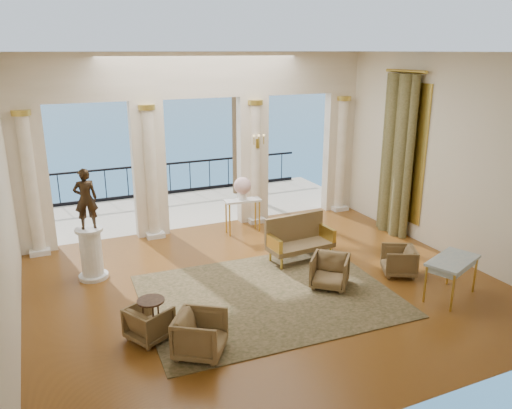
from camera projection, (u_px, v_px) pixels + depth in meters
name	position (u px, v px, depth m)	size (l,w,h in m)	color
floor	(266.00, 286.00, 10.03)	(9.00, 9.00, 0.00)	#45290F
room_walls	(296.00, 155.00, 8.20)	(9.00, 9.00, 9.00)	#EEE4C8
arcade	(202.00, 131.00, 12.59)	(9.00, 0.56, 4.50)	beige
terrace	(185.00, 208.00, 15.10)	(10.00, 3.60, 0.10)	beige
balustrade	(170.00, 181.00, 16.35)	(9.00, 0.06, 1.03)	black
palm_tree	(234.00, 65.00, 15.35)	(2.00, 2.00, 4.50)	#4C3823
sea	(67.00, 136.00, 64.10)	(160.00, 160.00, 0.00)	#1F5E93
curtain	(397.00, 156.00, 12.41)	(0.33, 1.40, 4.09)	brown
window_frame	(403.00, 152.00, 12.45)	(0.04, 1.60, 3.40)	gold
wall_sconce	(258.00, 143.00, 12.97)	(0.30, 0.11, 0.33)	gold
rug	(268.00, 295.00, 9.61)	(4.68, 3.64, 0.02)	#282F16
armchair_a	(200.00, 333.00, 7.66)	(0.73, 0.68, 0.75)	#4A391F
armchair_b	(330.00, 270.00, 9.89)	(0.70, 0.66, 0.72)	#4A391F
armchair_c	(399.00, 260.00, 10.44)	(0.65, 0.61, 0.67)	#4A391F
armchair_d	(149.00, 321.00, 8.10)	(0.62, 0.58, 0.64)	#4A391F
settee	(298.00, 238.00, 11.20)	(1.54, 0.74, 1.00)	#4A391F
game_table	(453.00, 263.00, 9.37)	(1.29, 1.01, 0.78)	#91A8B4
pedestal	(91.00, 254.00, 10.22)	(0.60, 0.60, 1.09)	silver
statue	(86.00, 199.00, 9.87)	(0.45, 0.30, 1.24)	#302215
console_table	(243.00, 205.00, 12.77)	(0.96, 0.45, 0.88)	silver
urn	(243.00, 187.00, 12.62)	(0.44, 0.44, 0.59)	white
side_table	(151.00, 306.00, 7.99)	(0.44, 0.44, 0.72)	black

